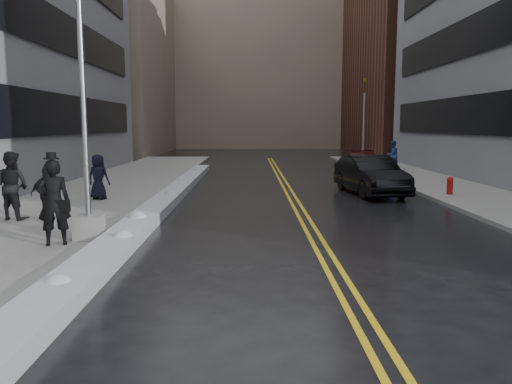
{
  "coord_description": "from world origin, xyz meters",
  "views": [
    {
      "loc": [
        0.77,
        -10.33,
        3.0
      ],
      "look_at": [
        0.9,
        2.27,
        1.3
      ],
      "focal_mm": 35.0,
      "sensor_mm": 36.0,
      "label": 1
    }
  ],
  "objects_px": {
    "traffic_signal": "(364,119)",
    "pedestrian_d": "(48,194)",
    "pedestrian_b": "(12,186)",
    "car_black": "(370,175)",
    "pedestrian_east": "(392,155)",
    "car_maroon": "(362,166)",
    "pedestrian_fedora": "(54,202)",
    "pedestrian_c": "(98,177)",
    "fire_hydrant": "(450,185)",
    "lamppost": "(85,144)"
  },
  "relations": [
    {
      "from": "pedestrian_c",
      "to": "pedestrian_d",
      "type": "relative_size",
      "value": 1.07
    },
    {
      "from": "car_maroon",
      "to": "lamppost",
      "type": "bearing_deg",
      "value": -117.95
    },
    {
      "from": "pedestrian_fedora",
      "to": "car_maroon",
      "type": "bearing_deg",
      "value": -145.35
    },
    {
      "from": "pedestrian_c",
      "to": "car_maroon",
      "type": "relative_size",
      "value": 0.32
    },
    {
      "from": "pedestrian_fedora",
      "to": "pedestrian_b",
      "type": "bearing_deg",
      "value": -72.68
    },
    {
      "from": "lamppost",
      "to": "car_black",
      "type": "height_order",
      "value": "lamppost"
    },
    {
      "from": "pedestrian_fedora",
      "to": "traffic_signal",
      "type": "bearing_deg",
      "value": -139.04
    },
    {
      "from": "lamppost",
      "to": "car_black",
      "type": "distance_m",
      "value": 13.06
    },
    {
      "from": "pedestrian_d",
      "to": "pedestrian_east",
      "type": "height_order",
      "value": "pedestrian_east"
    },
    {
      "from": "pedestrian_c",
      "to": "lamppost",
      "type": "bearing_deg",
      "value": 117.27
    },
    {
      "from": "pedestrian_east",
      "to": "pedestrian_fedora",
      "type": "bearing_deg",
      "value": 31.84
    },
    {
      "from": "traffic_signal",
      "to": "pedestrian_c",
      "type": "distance_m",
      "value": 20.53
    },
    {
      "from": "traffic_signal",
      "to": "pedestrian_fedora",
      "type": "relative_size",
      "value": 2.92
    },
    {
      "from": "lamppost",
      "to": "car_maroon",
      "type": "relative_size",
      "value": 1.4
    },
    {
      "from": "pedestrian_b",
      "to": "car_maroon",
      "type": "relative_size",
      "value": 0.38
    },
    {
      "from": "pedestrian_d",
      "to": "pedestrian_east",
      "type": "relative_size",
      "value": 0.88
    },
    {
      "from": "pedestrian_b",
      "to": "car_black",
      "type": "distance_m",
      "value": 13.94
    },
    {
      "from": "fire_hydrant",
      "to": "pedestrian_c",
      "type": "xyz_separation_m",
      "value": [
        -14.09,
        -1.2,
        0.47
      ]
    },
    {
      "from": "traffic_signal",
      "to": "pedestrian_fedora",
      "type": "distance_m",
      "value": 25.9
    },
    {
      "from": "pedestrian_fedora",
      "to": "pedestrian_c",
      "type": "distance_m",
      "value": 7.53
    },
    {
      "from": "traffic_signal",
      "to": "car_black",
      "type": "height_order",
      "value": "traffic_signal"
    },
    {
      "from": "traffic_signal",
      "to": "pedestrian_d",
      "type": "distance_m",
      "value": 24.04
    },
    {
      "from": "pedestrian_d",
      "to": "car_maroon",
      "type": "relative_size",
      "value": 0.3
    },
    {
      "from": "pedestrian_fedora",
      "to": "car_black",
      "type": "bearing_deg",
      "value": -155.79
    },
    {
      "from": "pedestrian_east",
      "to": "car_maroon",
      "type": "relative_size",
      "value": 0.34
    },
    {
      "from": "lamppost",
      "to": "pedestrian_c",
      "type": "height_order",
      "value": "lamppost"
    },
    {
      "from": "lamppost",
      "to": "pedestrian_b",
      "type": "xyz_separation_m",
      "value": [
        -3.13,
        2.65,
        -1.35
      ]
    },
    {
      "from": "fire_hydrant",
      "to": "lamppost",
      "type": "bearing_deg",
      "value": -146.96
    },
    {
      "from": "pedestrian_fedora",
      "to": "pedestrian_east",
      "type": "bearing_deg",
      "value": -144.65
    },
    {
      "from": "pedestrian_fedora",
      "to": "pedestrian_c",
      "type": "xyz_separation_m",
      "value": [
        -1.2,
        7.43,
        -0.16
      ]
    },
    {
      "from": "pedestrian_fedora",
      "to": "lamppost",
      "type": "bearing_deg",
      "value": -153.78
    },
    {
      "from": "pedestrian_fedora",
      "to": "pedestrian_east",
      "type": "height_order",
      "value": "pedestrian_fedora"
    },
    {
      "from": "pedestrian_east",
      "to": "car_maroon",
      "type": "distance_m",
      "value": 5.72
    },
    {
      "from": "pedestrian_b",
      "to": "car_maroon",
      "type": "xyz_separation_m",
      "value": [
        13.23,
        11.99,
        -0.39
      ]
    },
    {
      "from": "lamppost",
      "to": "pedestrian_fedora",
      "type": "distance_m",
      "value": 1.61
    },
    {
      "from": "pedestrian_east",
      "to": "traffic_signal",
      "type": "bearing_deg",
      "value": -85.96
    },
    {
      "from": "fire_hydrant",
      "to": "traffic_signal",
      "type": "relative_size",
      "value": 0.12
    },
    {
      "from": "lamppost",
      "to": "pedestrian_b",
      "type": "bearing_deg",
      "value": 139.75
    },
    {
      "from": "traffic_signal",
      "to": "pedestrian_d",
      "type": "bearing_deg",
      "value": -125.21
    },
    {
      "from": "traffic_signal",
      "to": "pedestrian_c",
      "type": "xyz_separation_m",
      "value": [
        -13.59,
        -15.2,
        -2.39
      ]
    },
    {
      "from": "fire_hydrant",
      "to": "car_maroon",
      "type": "bearing_deg",
      "value": 108.3
    },
    {
      "from": "car_black",
      "to": "lamppost",
      "type": "bearing_deg",
      "value": -142.99
    },
    {
      "from": "traffic_signal",
      "to": "fire_hydrant",
      "type": "bearing_deg",
      "value": -87.95
    },
    {
      "from": "car_black",
      "to": "pedestrian_b",
      "type": "bearing_deg",
      "value": -160.0
    },
    {
      "from": "lamppost",
      "to": "pedestrian_d",
      "type": "relative_size",
      "value": 4.69
    },
    {
      "from": "fire_hydrant",
      "to": "traffic_signal",
      "type": "xyz_separation_m",
      "value": [
        -0.5,
        14.0,
        2.85
      ]
    },
    {
      "from": "car_black",
      "to": "pedestrian_d",
      "type": "bearing_deg",
      "value": -156.98
    },
    {
      "from": "pedestrian_b",
      "to": "car_maroon",
      "type": "height_order",
      "value": "pedestrian_b"
    },
    {
      "from": "lamppost",
      "to": "fire_hydrant",
      "type": "height_order",
      "value": "lamppost"
    },
    {
      "from": "pedestrian_fedora",
      "to": "pedestrian_d",
      "type": "bearing_deg",
      "value": -86.11
    }
  ]
}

